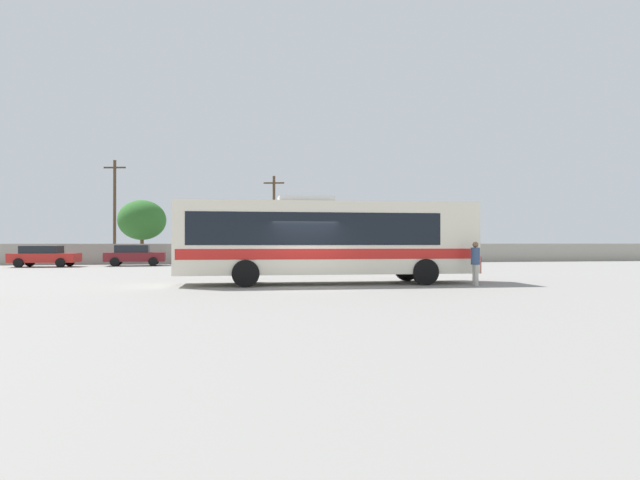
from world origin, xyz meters
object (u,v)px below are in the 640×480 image
at_px(utility_pole_far, 115,210).
at_px(roadside_tree_left, 142,220).
at_px(coach_bus_cream_red, 324,237).
at_px(parked_car_third_white, 238,255).
at_px(attendant_by_bus_door, 475,261).
at_px(parked_car_leftmost_red, 44,256).
at_px(parked_car_second_maroon, 134,255).
at_px(parked_car_rightmost_silver, 317,255).
at_px(utility_pole_near, 274,217).
at_px(roadside_tree_midleft, 260,221).

distance_m(utility_pole_far, roadside_tree_left, 4.89).
height_order(coach_bus_cream_red, roadside_tree_left, roadside_tree_left).
relative_size(coach_bus_cream_red, parked_car_third_white, 2.89).
distance_m(attendant_by_bus_door, parked_car_leftmost_red, 29.85).
distance_m(parked_car_second_maroon, utility_pole_far, 6.58).
bearing_deg(roadside_tree_left, coach_bus_cream_red, -67.96).
bearing_deg(parked_car_leftmost_red, parked_car_rightmost_silver, 2.35).
height_order(parked_car_second_maroon, utility_pole_far, utility_pole_far).
bearing_deg(parked_car_rightmost_silver, utility_pole_near, 116.77).
bearing_deg(utility_pole_far, utility_pole_near, 2.93).
bearing_deg(coach_bus_cream_red, utility_pole_near, 89.76).
bearing_deg(attendant_by_bus_door, coach_bus_cream_red, 159.53).
xyz_separation_m(utility_pole_near, utility_pole_far, (-13.05, -0.67, 0.47)).
bearing_deg(utility_pole_near, coach_bus_cream_red, -90.24).
height_order(parked_car_leftmost_red, parked_car_third_white, parked_car_leftmost_red).
relative_size(parked_car_rightmost_silver, utility_pole_far, 0.49).
distance_m(parked_car_rightmost_silver, utility_pole_near, 7.07).
relative_size(attendant_by_bus_door, parked_car_second_maroon, 0.40).
relative_size(coach_bus_cream_red, parked_car_second_maroon, 2.84).
height_order(coach_bus_cream_red, parked_car_second_maroon, coach_bus_cream_red).
height_order(roadside_tree_left, roadside_tree_midleft, roadside_tree_left).
height_order(attendant_by_bus_door, utility_pole_far, utility_pole_far).
height_order(attendant_by_bus_door, utility_pole_near, utility_pole_near).
distance_m(attendant_by_bus_door, roadside_tree_midleft, 28.95).
height_order(coach_bus_cream_red, utility_pole_far, utility_pole_far).
height_order(parked_car_leftmost_red, parked_car_rightmost_silver, parked_car_leftmost_red).
height_order(coach_bus_cream_red, utility_pole_near, utility_pole_near).
distance_m(parked_car_second_maroon, utility_pole_near, 12.46).
relative_size(parked_car_second_maroon, utility_pole_near, 0.57).
xyz_separation_m(parked_car_leftmost_red, parked_car_third_white, (13.33, 0.61, -0.01)).
distance_m(coach_bus_cream_red, parked_car_second_maroon, 21.65).
height_order(utility_pole_far, roadside_tree_left, utility_pole_far).
height_order(parked_car_second_maroon, utility_pole_near, utility_pole_near).
distance_m(coach_bus_cream_red, utility_pole_near, 24.59).
height_order(attendant_by_bus_door, parked_car_rightmost_silver, attendant_by_bus_door).
bearing_deg(utility_pole_near, parked_car_third_white, -118.79).
relative_size(utility_pole_far, roadside_tree_left, 1.51).
relative_size(coach_bus_cream_red, parked_car_rightmost_silver, 2.95).
bearing_deg(utility_pole_far, attendant_by_bus_door, -54.43).
xyz_separation_m(parked_car_rightmost_silver, roadside_tree_left, (-14.47, 9.60, 2.99)).
bearing_deg(parked_car_rightmost_silver, utility_pole_far, 162.62).
xyz_separation_m(parked_car_third_white, utility_pole_far, (-9.85, 5.17, 3.62)).
distance_m(attendant_by_bus_door, parked_car_third_white, 22.50).
relative_size(attendant_by_bus_door, parked_car_rightmost_silver, 0.42).
bearing_deg(parked_car_rightmost_silver, attendant_by_bus_door, -82.81).
xyz_separation_m(coach_bus_cream_red, attendant_by_bus_door, (5.59, -2.09, -0.93)).
bearing_deg(roadside_tree_midleft, parked_car_second_maroon, -143.33).
bearing_deg(attendant_by_bus_door, utility_pole_near, 101.67).
xyz_separation_m(parked_car_second_maroon, utility_pole_near, (10.67, 5.63, 3.13)).
distance_m(roadside_tree_left, roadside_tree_midleft, 10.77).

